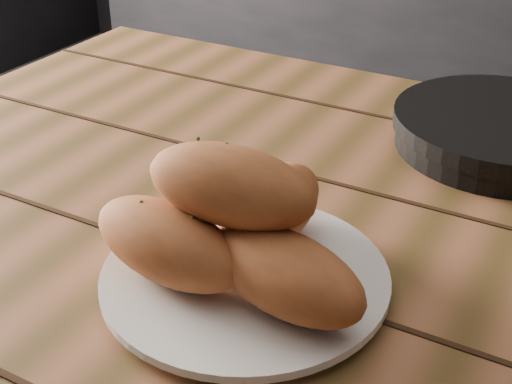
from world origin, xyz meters
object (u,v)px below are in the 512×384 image
at_px(table, 436,348).
at_px(bread_rolls, 237,227).
at_px(plate, 245,279).
at_px(skillet, 506,131).

bearing_deg(table, bread_rolls, -143.04).
distance_m(plate, bread_rolls, 0.06).
bearing_deg(table, skillet, 92.55).
xyz_separation_m(plate, bread_rolls, (-0.01, -0.00, 0.06)).
distance_m(table, skillet, 0.31).
height_order(plate, skillet, skillet).
bearing_deg(plate, bread_rolls, -149.04).
relative_size(table, bread_rolls, 5.44).
distance_m(plate, skillet, 0.42).
xyz_separation_m(table, skillet, (-0.01, 0.28, 0.12)).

